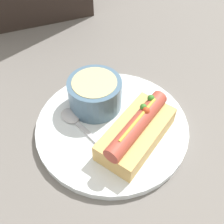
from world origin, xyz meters
TOP-DOWN VIEW (x-y plane):
  - ground_plane at (0.00, 0.00)m, footprint 4.00×4.00m
  - dinner_plate at (0.00, 0.00)m, footprint 0.27×0.27m
  - hot_dog at (0.02, -0.05)m, footprint 0.16×0.14m
  - soup_bowl at (-0.01, 0.05)m, footprint 0.10×0.10m
  - spoon at (-0.06, 0.02)m, footprint 0.08×0.17m

SIDE VIEW (x-z plane):
  - ground_plane at x=0.00m, z-range 0.00..0.00m
  - dinner_plate at x=0.00m, z-range 0.00..0.01m
  - spoon at x=-0.06m, z-range 0.01..0.02m
  - hot_dog at x=0.02m, z-range 0.01..0.07m
  - soup_bowl at x=-0.01m, z-range 0.02..0.08m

